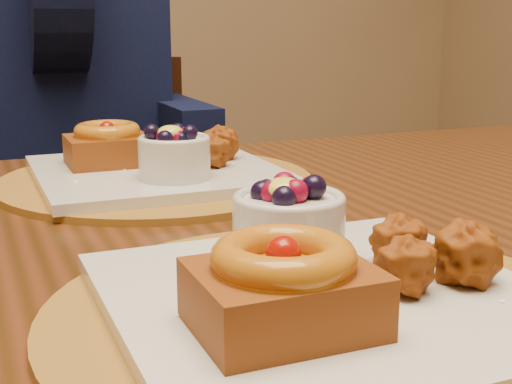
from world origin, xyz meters
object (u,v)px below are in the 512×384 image
chair_far (99,248)px  diner (53,55)px  place_setting_near (321,286)px  place_setting_far (155,167)px  dining_table (217,308)px

chair_far → diner: bearing=-154.4°
place_setting_near → place_setting_far: 0.43m
chair_far → diner: (-0.07, -0.03, 0.40)m
place_setting_near → place_setting_far: (0.00, 0.43, -0.00)m
place_setting_near → diner: size_ratio=0.46×
diner → chair_far: bearing=35.2°
place_setting_near → diner: bearing=92.2°
place_setting_far → diner: (-0.04, 0.60, 0.11)m
place_setting_near → diner: diner is taller
place_setting_near → chair_far: chair_far is taller
place_setting_far → chair_far: bearing=87.2°
place_setting_far → chair_far: size_ratio=0.44×
chair_far → place_setting_far: bearing=-88.6°
dining_table → place_setting_near: 0.24m
place_setting_far → diner: bearing=93.9°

